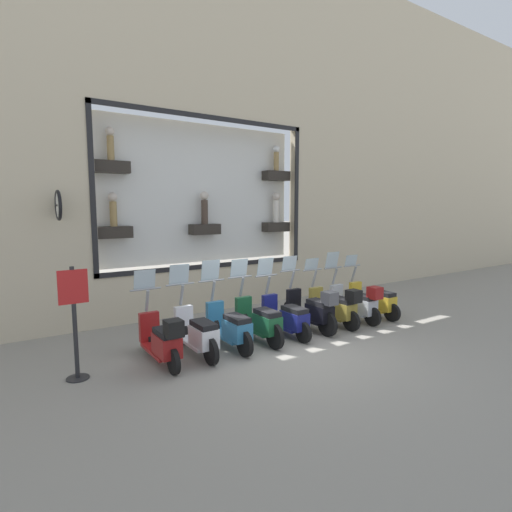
% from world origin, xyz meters
% --- Properties ---
extents(ground_plane, '(120.00, 120.00, 0.00)m').
position_xyz_m(ground_plane, '(0.00, 0.00, 0.00)').
color(ground_plane, gray).
extents(building_facade, '(1.24, 36.00, 9.99)m').
position_xyz_m(building_facade, '(3.60, 0.00, 5.10)').
color(building_facade, beige).
rests_on(building_facade, ground_plane).
extents(scooter_yellow_0, '(1.79, 0.61, 1.52)m').
position_xyz_m(scooter_yellow_0, '(0.61, -3.27, 0.41)').
color(scooter_yellow_0, black).
rests_on(scooter_yellow_0, ground_plane).
extents(scooter_silver_1, '(1.79, 0.61, 1.65)m').
position_xyz_m(scooter_silver_1, '(0.55, -2.55, 0.46)').
color(scooter_silver_1, black).
rests_on(scooter_silver_1, ground_plane).
extents(scooter_olive_2, '(1.79, 0.61, 1.53)m').
position_xyz_m(scooter_olive_2, '(0.55, -1.84, 0.46)').
color(scooter_olive_2, black).
rests_on(scooter_olive_2, ground_plane).
extents(scooter_black_3, '(1.81, 0.60, 1.64)m').
position_xyz_m(scooter_black_3, '(0.56, -1.13, 0.49)').
color(scooter_black_3, black).
rests_on(scooter_black_3, ground_plane).
extents(scooter_navy_4, '(1.79, 0.60, 1.64)m').
position_xyz_m(scooter_navy_4, '(0.61, -0.42, 0.42)').
color(scooter_navy_4, black).
rests_on(scooter_navy_4, ground_plane).
extents(scooter_green_5, '(1.80, 0.60, 1.66)m').
position_xyz_m(scooter_green_5, '(0.62, 0.30, 0.44)').
color(scooter_green_5, black).
rests_on(scooter_green_5, ground_plane).
extents(scooter_teal_6, '(1.80, 0.60, 1.70)m').
position_xyz_m(scooter_teal_6, '(0.62, 1.01, 0.43)').
color(scooter_teal_6, black).
rests_on(scooter_teal_6, ground_plane).
extents(scooter_white_7, '(1.80, 0.61, 1.66)m').
position_xyz_m(scooter_white_7, '(0.61, 1.72, 0.43)').
color(scooter_white_7, black).
rests_on(scooter_white_7, ground_plane).
extents(scooter_red_8, '(1.79, 0.61, 1.61)m').
position_xyz_m(scooter_red_8, '(0.54, 2.43, 0.46)').
color(scooter_red_8, black).
rests_on(scooter_red_8, ground_plane).
extents(shop_sign_post, '(0.36, 0.45, 1.87)m').
position_xyz_m(shop_sign_post, '(0.73, 3.82, 1.02)').
color(shop_sign_post, '#232326').
rests_on(shop_sign_post, ground_plane).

